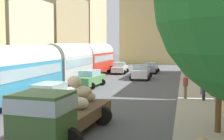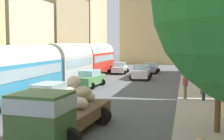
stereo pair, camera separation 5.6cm
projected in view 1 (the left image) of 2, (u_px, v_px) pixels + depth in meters
ground_plane at (120, 83)px, 30.76m from camera, size 154.00×154.00×0.00m
sidewalk_left at (55, 80)px, 32.47m from camera, size 2.50×70.00×0.14m
sidewalk_right at (193, 84)px, 29.05m from camera, size 2.50×70.00×0.14m
building_left_2 at (14, 41)px, 31.03m from camera, size 4.79×9.15×8.63m
building_left_3 at (56, 30)px, 42.10m from camera, size 6.34×12.26×11.70m
building_left_4 at (84, 29)px, 53.68m from camera, size 5.61×10.40×13.29m
building_right_3 at (223, 26)px, 36.35m from camera, size 5.19×12.16×12.29m
distant_church at (152, 28)px, 59.85m from camera, size 12.27×6.91×19.59m
parked_bus_1 at (20, 71)px, 20.53m from camera, size 3.28×8.96×3.92m
parked_bus_2 at (69, 62)px, 29.23m from camera, size 3.38×8.44×4.03m
parked_bus_3 at (96, 58)px, 37.94m from camera, size 3.33×9.28×4.01m
cargo_truck_0 at (61, 111)px, 12.59m from camera, size 3.14×6.53×2.42m
car_0 at (141, 72)px, 33.46m from camera, size 2.44×4.04×1.66m
car_1 at (150, 68)px, 40.65m from camera, size 2.41×4.10×1.41m
car_2 at (49, 95)px, 18.59m from camera, size 2.41×4.37×1.56m
car_3 at (90, 79)px, 27.56m from camera, size 2.29×4.41×1.57m
car_4 at (120, 68)px, 39.96m from camera, size 2.34×4.31×1.52m
pedestrian_0 at (186, 86)px, 20.93m from camera, size 0.35×0.35×1.85m
pedestrian_1 at (204, 88)px, 20.27m from camera, size 0.43×0.43×1.79m
pedestrian_2 at (202, 82)px, 22.81m from camera, size 0.33×0.33×1.81m
pedestrian_4 at (196, 73)px, 31.04m from camera, size 0.54×0.54×1.67m
roadside_tree_1 at (221, 38)px, 12.72m from camera, size 3.67×3.67×6.13m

